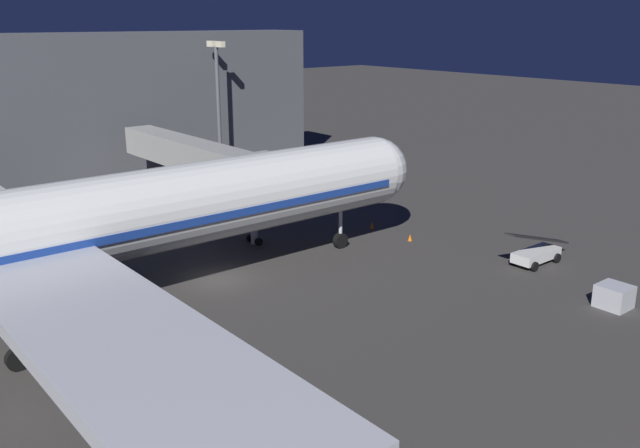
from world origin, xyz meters
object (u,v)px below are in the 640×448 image
Objects in this scene: belt_loader at (536,253)px; baggage_container_near_belt at (614,296)px; airliner_at_gate at (21,238)px; jet_bridge at (205,159)px; traffic_cone_nose_port at (410,237)px; traffic_cone_nose_starboard at (372,225)px; apron_floodlight_mast at (218,100)px.

belt_loader is 3.72× the size of baggage_container_near_belt.
airliner_at_gate is 31.24× the size of baggage_container_near_belt.
jet_bridge is at bearing 28.89° from belt_loader.
traffic_cone_nose_port is (-14.48, -10.10, -5.42)m from jet_bridge.
airliner_at_gate is at bearing 94.37° from traffic_cone_nose_starboard.
jet_bridge is 12.17× the size of baggage_container_near_belt.
belt_loader is at bearing -21.90° from baggage_container_near_belt.
traffic_cone_nose_starboard is at bearing -134.96° from jet_bridge.
traffic_cone_nose_starboard is (-10.08, -10.10, -5.42)m from jet_bridge.
airliner_at_gate is 38.08m from apron_floodlight_mast.
baggage_container_near_belt is 3.44× the size of traffic_cone_nose_port.
airliner_at_gate reaches higher than baggage_container_near_belt.
apron_floodlight_mast is at bearing -47.77° from airliner_at_gate.
traffic_cone_nose_port is (17.09, 0.11, -0.44)m from baggage_container_near_belt.
apron_floodlight_mast is at bearing 1.42° from traffic_cone_nose_port.
airliner_at_gate is at bearing 56.27° from baggage_container_near_belt.
belt_loader is (-24.00, -13.25, -4.85)m from jet_bridge.
traffic_cone_nose_starboard is at bearing 0.28° from baggage_container_near_belt.
jet_bridge is 15.26m from traffic_cone_nose_starboard.
belt_loader is at bearing -161.70° from traffic_cone_nose_port.
baggage_container_near_belt reaches higher than traffic_cone_nose_starboard.
baggage_container_near_belt is at bearing -179.72° from traffic_cone_nose_starboard.
jet_bridge is 16.53m from apron_floodlight_mast.
apron_floodlight_mast is 7.88× the size of baggage_container_near_belt.
jet_bridge is at bearing 17.91° from baggage_container_near_belt.
apron_floodlight_mast is 24.83m from traffic_cone_nose_starboard.
apron_floodlight_mast is 29.00m from traffic_cone_nose_port.
jet_bridge is 3.27× the size of belt_loader.
airliner_at_gate is 107.34× the size of traffic_cone_nose_port.
apron_floodlight_mast is 27.08× the size of traffic_cone_nose_starboard.
traffic_cone_nose_port is (-27.70, -0.69, -8.55)m from apron_floodlight_mast.
belt_loader is (-37.22, -3.83, -7.99)m from apron_floodlight_mast.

